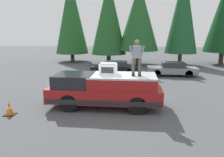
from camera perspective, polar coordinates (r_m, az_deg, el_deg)
The scene contains 11 objects.
ground_plane at distance 11.30m, azimuth 0.73°, elevation -7.25°, with size 90.00×90.00×0.00m, color #4C4F51.
pickup_truck at distance 11.08m, azimuth -1.79°, elevation -2.91°, with size 2.01×5.54×1.65m.
compressor_unit at distance 10.90m, azimuth -0.98°, elevation 2.50°, with size 0.65×0.84×0.56m.
person_on_truck_bed at distance 10.50m, azimuth 6.32°, elevation 5.51°, with size 0.29×0.72×1.69m.
parked_car_grey at distance 19.63m, azimuth 15.01°, elevation 2.35°, with size 1.64×4.10×1.16m.
parked_car_black at distance 19.58m, azimuth 0.85°, elevation 2.73°, with size 1.64×4.10×1.16m.
traffic_cone at distance 11.18m, azimuth -24.64°, elevation -7.03°, with size 0.47×0.47×0.62m.
conifer_left at distance 26.31m, azimuth 17.53°, elevation 15.99°, with size 3.50×3.50×10.31m.
conifer_center_left at distance 25.67m, azimuth 6.84°, elevation 15.34°, with size 4.47×4.47×8.97m.
conifer_center_right at distance 25.93m, azimuth -0.88°, elevation 15.48°, with size 3.96×3.96×9.50m.
conifer_right at distance 28.35m, azimuth -10.37°, elevation 15.54°, with size 3.95×3.95×10.15m.
Camera 1 is at (-10.62, -1.00, 3.72)m, focal length 35.96 mm.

